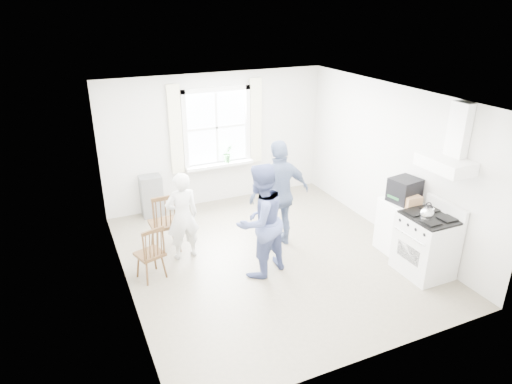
# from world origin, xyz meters

# --- Properties ---
(room_shell) EXTENTS (4.62, 5.12, 2.64)m
(room_shell) POSITION_xyz_m (0.00, 0.00, 1.30)
(room_shell) COLOR gray
(room_shell) RESTS_ON ground
(window_assembly) EXTENTS (1.88, 0.24, 1.70)m
(window_assembly) POSITION_xyz_m (0.00, 2.45, 1.46)
(window_assembly) COLOR white
(window_assembly) RESTS_ON room_shell
(range_hood) EXTENTS (0.45, 0.76, 0.94)m
(range_hood) POSITION_xyz_m (2.07, -1.35, 1.90)
(range_hood) COLOR white
(range_hood) RESTS_ON room_shell
(shelf_unit) EXTENTS (0.40, 0.30, 0.80)m
(shelf_unit) POSITION_xyz_m (-1.40, 2.33, 0.40)
(shelf_unit) COLOR gray
(shelf_unit) RESTS_ON ground
(gas_stove) EXTENTS (0.68, 0.76, 1.12)m
(gas_stove) POSITION_xyz_m (1.91, -1.35, 0.48)
(gas_stove) COLOR silver
(gas_stove) RESTS_ON ground
(kettle) EXTENTS (0.19, 0.19, 0.27)m
(kettle) POSITION_xyz_m (1.77, -1.40, 1.04)
(kettle) COLOR silver
(kettle) RESTS_ON gas_stove
(low_cabinet) EXTENTS (0.50, 0.55, 0.90)m
(low_cabinet) POSITION_xyz_m (1.98, -0.65, 0.45)
(low_cabinet) COLOR white
(low_cabinet) RESTS_ON ground
(stereo_stack) EXTENTS (0.48, 0.44, 0.38)m
(stereo_stack) POSITION_xyz_m (1.99, -0.67, 1.09)
(stereo_stack) COLOR black
(stereo_stack) RESTS_ON low_cabinet
(cardboard_box) EXTENTS (0.28, 0.21, 0.17)m
(cardboard_box) POSITION_xyz_m (1.97, -0.88, 0.99)
(cardboard_box) COLOR tan
(cardboard_box) RESTS_ON low_cabinet
(windsor_chair_a) EXTENTS (0.46, 0.45, 0.87)m
(windsor_chair_a) POSITION_xyz_m (-1.86, 0.11, 0.53)
(windsor_chair_a) COLOR #3F2814
(windsor_chair_a) RESTS_ON ground
(windsor_chair_b) EXTENTS (0.46, 0.45, 1.05)m
(windsor_chair_b) POSITION_xyz_m (-1.49, 0.82, 0.64)
(windsor_chair_b) COLOR #3F2814
(windsor_chair_b) RESTS_ON ground
(person_left) EXTENTS (0.56, 0.56, 1.45)m
(person_left) POSITION_xyz_m (-1.27, 0.58, 0.72)
(person_left) COLOR silver
(person_left) RESTS_ON ground
(person_mid) EXTENTS (1.09, 1.09, 1.75)m
(person_mid) POSITION_xyz_m (-0.35, -0.34, 0.87)
(person_mid) COLOR #4E5B91
(person_mid) RESTS_ON ground
(person_right) EXTENTS (1.10, 1.10, 1.82)m
(person_right) POSITION_xyz_m (0.31, 0.35, 0.91)
(person_right) COLOR navy
(person_right) RESTS_ON ground
(potted_plant) EXTENTS (0.22, 0.22, 0.36)m
(potted_plant) POSITION_xyz_m (0.18, 2.36, 1.03)
(potted_plant) COLOR #347634
(potted_plant) RESTS_ON window_assembly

